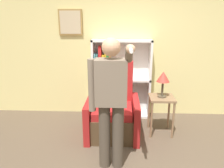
{
  "coord_description": "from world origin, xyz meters",
  "views": [
    {
      "loc": [
        -0.21,
        -2.35,
        1.92
      ],
      "look_at": [
        -0.34,
        0.63,
        1.04
      ],
      "focal_mm": 35.0,
      "sensor_mm": 36.0,
      "label": 1
    }
  ],
  "objects_px": {
    "side_table": "(161,104)",
    "table_lamp": "(163,78)",
    "person_standing": "(111,98)",
    "armchair": "(113,113)",
    "bookcase": "(114,81)"
  },
  "relations": [
    {
      "from": "person_standing",
      "to": "side_table",
      "type": "bearing_deg",
      "value": 49.46
    },
    {
      "from": "armchair",
      "to": "bookcase",
      "type": "bearing_deg",
      "value": 90.84
    },
    {
      "from": "armchair",
      "to": "side_table",
      "type": "xyz_separation_m",
      "value": [
        0.83,
        0.04,
        0.16
      ]
    },
    {
      "from": "table_lamp",
      "to": "bookcase",
      "type": "bearing_deg",
      "value": 139.7
    },
    {
      "from": "bookcase",
      "to": "table_lamp",
      "type": "height_order",
      "value": "bookcase"
    },
    {
      "from": "person_standing",
      "to": "armchair",
      "type": "bearing_deg",
      "value": 90.9
    },
    {
      "from": "bookcase",
      "to": "person_standing",
      "type": "distance_m",
      "value": 1.68
    },
    {
      "from": "armchair",
      "to": "side_table",
      "type": "distance_m",
      "value": 0.84
    },
    {
      "from": "side_table",
      "to": "table_lamp",
      "type": "distance_m",
      "value": 0.46
    },
    {
      "from": "person_standing",
      "to": "table_lamp",
      "type": "xyz_separation_m",
      "value": [
        0.81,
        0.95,
        0.01
      ]
    },
    {
      "from": "armchair",
      "to": "person_standing",
      "type": "bearing_deg",
      "value": -89.1
    },
    {
      "from": "armchair",
      "to": "table_lamp",
      "type": "height_order",
      "value": "armchair"
    },
    {
      "from": "table_lamp",
      "to": "armchair",
      "type": "bearing_deg",
      "value": -177.49
    },
    {
      "from": "side_table",
      "to": "table_lamp",
      "type": "height_order",
      "value": "table_lamp"
    },
    {
      "from": "armchair",
      "to": "person_standing",
      "type": "relative_size",
      "value": 0.72
    }
  ]
}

